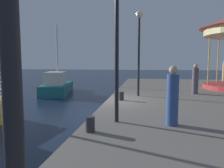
{
  "coord_description": "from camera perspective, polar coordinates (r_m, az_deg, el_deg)",
  "views": [
    {
      "loc": [
        1.78,
        -10.17,
        2.61
      ],
      "look_at": [
        -0.51,
        4.68,
        1.05
      ],
      "focal_mm": 34.54,
      "sensor_mm": 36.0,
      "label": 1
    }
  ],
  "objects": [
    {
      "name": "lamp_post_mid_promenade",
      "position": [
        6.47,
        1.29,
        16.73
      ],
      "size": [
        0.36,
        0.36,
        4.44
      ],
      "color": "black",
      "rests_on": "quay_dock"
    },
    {
      "name": "sailboat_teal",
      "position": [
        18.21,
        -14.36,
        -0.37
      ],
      "size": [
        2.98,
        5.51,
        5.57
      ],
      "color": "#19606B",
      "rests_on": "ground"
    },
    {
      "name": "person_far_corner",
      "position": [
        6.34,
        15.72,
        -3.51
      ],
      "size": [
        0.34,
        0.34,
        1.69
      ],
      "color": "#2D4C8C",
      "rests_on": "quay_dock"
    },
    {
      "name": "bollard_center",
      "position": [
        5.68,
        -5.79,
        -10.53
      ],
      "size": [
        0.24,
        0.24,
        0.4
      ],
      "primitive_type": "cylinder",
      "color": "#2D2D33",
      "rests_on": "quay_dock"
    },
    {
      "name": "bollard_south",
      "position": [
        10.17,
        2.48,
        -3.17
      ],
      "size": [
        0.24,
        0.24,
        0.4
      ],
      "primitive_type": "cylinder",
      "color": "#2D2D33",
      "rests_on": "quay_dock"
    },
    {
      "name": "lamp_post_far_end",
      "position": [
        11.52,
        7.14,
        11.84
      ],
      "size": [
        0.36,
        0.36,
        4.41
      ],
      "color": "black",
      "rests_on": "quay_dock"
    },
    {
      "name": "person_near_carousel",
      "position": [
        21.33,
        27.61,
        2.85
      ],
      "size": [
        0.34,
        0.34,
        1.95
      ],
      "color": "tan",
      "rests_on": "quay_dock"
    },
    {
      "name": "ground_plane",
      "position": [
        10.65,
        -1.14,
        -8.26
      ],
      "size": [
        120.0,
        120.0,
        0.0
      ],
      "primitive_type": "plane",
      "color": "#162338"
    },
    {
      "name": "person_mid_promenade",
      "position": [
        12.93,
        21.18,
        1.02
      ],
      "size": [
        0.34,
        0.34,
        1.7
      ],
      "color": "#514C56",
      "rests_on": "quay_dock"
    }
  ]
}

